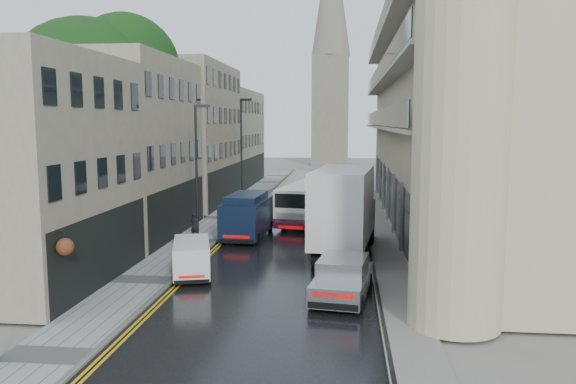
% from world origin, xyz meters
% --- Properties ---
extents(road, '(9.00, 85.00, 0.02)m').
position_xyz_m(road, '(0.00, 27.50, 0.01)').
color(road, black).
rests_on(road, ground).
extents(left_sidewalk, '(2.70, 85.00, 0.12)m').
position_xyz_m(left_sidewalk, '(-5.85, 27.50, 0.06)').
color(left_sidewalk, gray).
rests_on(left_sidewalk, ground).
extents(right_sidewalk, '(1.80, 85.00, 0.12)m').
position_xyz_m(right_sidewalk, '(5.40, 27.50, 0.06)').
color(right_sidewalk, slate).
rests_on(right_sidewalk, ground).
extents(old_shop_row, '(4.50, 56.00, 12.00)m').
position_xyz_m(old_shop_row, '(-9.45, 30.00, 6.00)').
color(old_shop_row, gray).
rests_on(old_shop_row, ground).
extents(modern_block, '(8.00, 40.00, 14.00)m').
position_xyz_m(modern_block, '(10.30, 26.00, 7.00)').
color(modern_block, '#BFAF8E').
rests_on(modern_block, ground).
extents(church_spire, '(6.40, 6.40, 40.00)m').
position_xyz_m(church_spire, '(0.50, 82.00, 20.00)').
color(church_spire, gray).
rests_on(church_spire, ground).
extents(tree_near, '(10.56, 10.56, 13.89)m').
position_xyz_m(tree_near, '(-12.50, 20.00, 6.95)').
color(tree_near, black).
rests_on(tree_near, ground).
extents(tree_far, '(9.24, 9.24, 12.46)m').
position_xyz_m(tree_far, '(-12.20, 33.00, 6.23)').
color(tree_far, black).
rests_on(tree_far, ground).
extents(cream_bus, '(4.11, 10.48, 2.79)m').
position_xyz_m(cream_bus, '(-1.00, 24.94, 1.41)').
color(cream_bus, white).
rests_on(cream_bus, road).
extents(white_lorry, '(3.79, 9.34, 4.76)m').
position_xyz_m(white_lorry, '(1.66, 15.00, 2.40)').
color(white_lorry, silver).
rests_on(white_lorry, road).
extents(silver_hatchback, '(2.64, 4.81, 1.71)m').
position_xyz_m(silver_hatchback, '(1.95, 8.00, 0.88)').
color(silver_hatchback, '#A3A2A7').
rests_on(silver_hatchback, road).
extents(white_van, '(2.55, 4.05, 1.70)m').
position_xyz_m(white_van, '(-4.30, 10.59, 0.87)').
color(white_van, silver).
rests_on(white_van, road).
extents(navy_van, '(2.58, 5.76, 2.87)m').
position_xyz_m(navy_van, '(-4.03, 19.17, 1.46)').
color(navy_van, black).
rests_on(navy_van, road).
extents(pedestrian, '(0.68, 0.56, 1.61)m').
position_xyz_m(pedestrian, '(-5.92, 19.86, 0.93)').
color(pedestrian, black).
rests_on(pedestrian, left_sidewalk).
extents(lamp_post_near, '(0.92, 0.48, 8.05)m').
position_xyz_m(lamp_post_near, '(-5.73, 19.83, 4.15)').
color(lamp_post_near, black).
rests_on(lamp_post_near, left_sidewalk).
extents(lamp_post_far, '(1.03, 0.44, 8.95)m').
position_xyz_m(lamp_post_far, '(-5.62, 33.82, 4.60)').
color(lamp_post_far, black).
rests_on(lamp_post_far, left_sidewalk).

